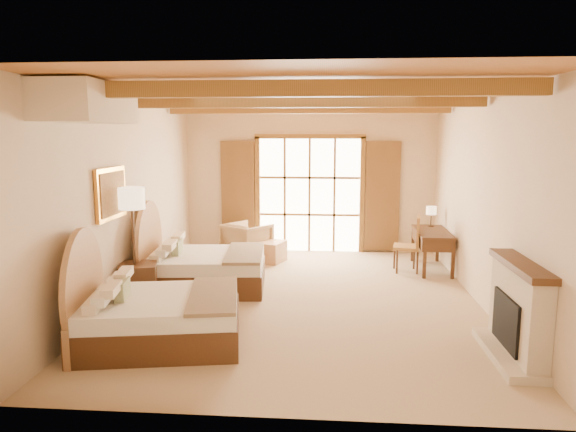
# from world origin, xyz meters

# --- Properties ---
(floor) EXTENTS (7.00, 7.00, 0.00)m
(floor) POSITION_xyz_m (0.00, 0.00, 0.00)
(floor) COLOR tan
(floor) RESTS_ON ground
(wall_back) EXTENTS (5.50, 0.00, 5.50)m
(wall_back) POSITION_xyz_m (0.00, 3.50, 1.60)
(wall_back) COLOR beige
(wall_back) RESTS_ON ground
(wall_left) EXTENTS (0.00, 7.00, 7.00)m
(wall_left) POSITION_xyz_m (-2.75, 0.00, 1.60)
(wall_left) COLOR beige
(wall_left) RESTS_ON ground
(wall_right) EXTENTS (0.00, 7.00, 7.00)m
(wall_right) POSITION_xyz_m (2.75, 0.00, 1.60)
(wall_right) COLOR beige
(wall_right) RESTS_ON ground
(ceiling) EXTENTS (7.00, 7.00, 0.00)m
(ceiling) POSITION_xyz_m (0.00, 0.00, 3.20)
(ceiling) COLOR #BC6B36
(ceiling) RESTS_ON ground
(ceiling_beams) EXTENTS (5.39, 4.60, 0.18)m
(ceiling_beams) POSITION_xyz_m (0.00, 0.00, 3.08)
(ceiling_beams) COLOR olive
(ceiling_beams) RESTS_ON ceiling
(french_doors) EXTENTS (3.95, 0.08, 2.60)m
(french_doors) POSITION_xyz_m (0.00, 3.44, 1.25)
(french_doors) COLOR white
(french_doors) RESTS_ON ground
(fireplace) EXTENTS (0.46, 1.40, 1.16)m
(fireplace) POSITION_xyz_m (2.60, -2.00, 0.51)
(fireplace) COLOR beige
(fireplace) RESTS_ON ground
(painting) EXTENTS (0.06, 0.95, 0.75)m
(painting) POSITION_xyz_m (-2.70, -0.75, 1.75)
(painting) COLOR gold
(painting) RESTS_ON wall_left
(canopy_valance) EXTENTS (0.70, 1.40, 0.45)m
(canopy_valance) POSITION_xyz_m (-2.40, -2.00, 2.95)
(canopy_valance) COLOR #F8E4C0
(canopy_valance) RESTS_ON ceiling
(bed_near) EXTENTS (2.18, 1.77, 1.28)m
(bed_near) POSITION_xyz_m (-1.82, -1.86, 0.39)
(bed_near) COLOR #482C15
(bed_near) RESTS_ON floor
(bed_far) EXTENTS (2.11, 1.67, 1.31)m
(bed_far) POSITION_xyz_m (-1.81, 0.47, 0.40)
(bed_far) COLOR #482C15
(bed_far) RESTS_ON floor
(nightstand) EXTENTS (0.66, 0.66, 0.65)m
(nightstand) POSITION_xyz_m (-2.47, -0.48, 0.32)
(nightstand) COLOR #482C15
(nightstand) RESTS_ON floor
(floor_lamp) EXTENTS (0.38, 0.38, 1.82)m
(floor_lamp) POSITION_xyz_m (-2.50, -0.52, 1.55)
(floor_lamp) COLOR #3C2B1E
(floor_lamp) RESTS_ON floor
(armchair) EXTENTS (1.16, 1.17, 0.77)m
(armchair) POSITION_xyz_m (-1.27, 2.58, 0.38)
(armchair) COLOR #A17F54
(armchair) RESTS_ON floor
(ottoman) EXTENTS (0.74, 0.74, 0.42)m
(ottoman) POSITION_xyz_m (-0.79, 2.39, 0.21)
(ottoman) COLOR #BD7C51
(ottoman) RESTS_ON floor
(desk) EXTENTS (0.64, 1.43, 0.76)m
(desk) POSITION_xyz_m (2.42, 2.01, 0.41)
(desk) COLOR #482C15
(desk) RESTS_ON floor
(desk_chair) EXTENTS (0.55, 0.55, 1.07)m
(desk_chair) POSITION_xyz_m (1.93, 1.82, 0.33)
(desk_chair) COLOR #95602F
(desk_chair) RESTS_ON floor
(desk_lamp) EXTENTS (0.20, 0.20, 0.40)m
(desk_lamp) POSITION_xyz_m (2.48, 2.50, 1.07)
(desk_lamp) COLOR #3C2B1E
(desk_lamp) RESTS_ON desk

